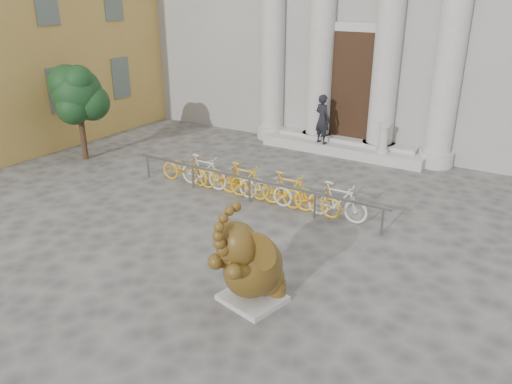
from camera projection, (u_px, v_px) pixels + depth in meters
The scene contains 7 objects.
ground at pixel (173, 266), 10.79m from camera, with size 80.00×80.00×0.00m, color #474442.
entrance_steps at pixel (342, 148), 18.12m from camera, with size 6.00×1.20×0.36m, color #A8A59E.
elephant_statue at pixel (251, 265), 9.27m from camera, with size 1.43×1.71×2.18m.
bike_rack at pixel (254, 183), 14.02m from camera, with size 8.00×0.53×1.00m.
tree at pixel (78, 94), 16.67m from camera, with size 1.89×1.72×3.28m.
pedestrian at pixel (322, 119), 17.77m from camera, with size 0.65×0.42×1.77m, color black.
balustrade_post at pixel (383, 139), 16.88m from camera, with size 0.41×0.41×1.02m.
Camera 1 is at (6.47, -7.02, 5.57)m, focal length 35.00 mm.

